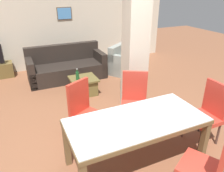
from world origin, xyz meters
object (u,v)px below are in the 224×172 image
at_px(armchair, 126,64).
at_px(floor_lamp, 137,12).
at_px(coffee_table, 84,86).
at_px(dining_chair_far_left, 85,110).
at_px(dining_table, 136,128).
at_px(bottle, 77,76).
at_px(dining_chair_head_right, 208,111).
at_px(sofa, 67,68).
at_px(dining_chair_far_right, 134,99).
at_px(dining_chair_near_right, 210,164).

relative_size(armchair, floor_lamp, 0.63).
xyz_separation_m(armchair, coffee_table, (-1.53, -0.76, -0.08)).
xyz_separation_m(dining_chair_far_left, floor_lamp, (2.85, 3.27, 1.06)).
bearing_deg(dining_table, dining_chair_far_left, 118.33).
bearing_deg(bottle, armchair, 25.38).
bearing_deg(dining_chair_head_right, sofa, 21.66).
bearing_deg(floor_lamp, armchair, -132.38).
relative_size(dining_chair_far_right, coffee_table, 1.65).
distance_m(dining_chair_far_left, armchair, 3.11).
xyz_separation_m(coffee_table, floor_lamp, (2.37, 1.67, 1.39)).
height_order(dining_table, floor_lamp, floor_lamp).
bearing_deg(floor_lamp, dining_chair_far_left, -131.07).
height_order(dining_chair_far_right, coffee_table, dining_chair_far_right).
xyz_separation_m(dining_chair_near_right, sofa, (-0.56, 4.42, -0.24)).
distance_m(coffee_table, bottle, 0.33).
relative_size(dining_chair_far_right, dining_chair_far_left, 1.00).
bearing_deg(dining_chair_near_right, floor_lamp, 40.34).
height_order(dining_chair_near_right, bottle, dining_chair_near_right).
xyz_separation_m(coffee_table, bottle, (-0.15, -0.04, 0.30)).
xyz_separation_m(dining_chair_far_left, armchair, (2.02, 2.36, -0.26)).
height_order(dining_chair_head_right, dining_chair_far_left, same).
xyz_separation_m(dining_chair_head_right, coffee_table, (-1.29, 2.45, -0.33)).
height_order(dining_chair_near_right, sofa, dining_chair_near_right).
relative_size(dining_chair_head_right, dining_chair_near_right, 1.00).
bearing_deg(dining_chair_far_right, armchair, -86.61).
relative_size(dining_chair_near_right, bottle, 3.78).
height_order(armchair, coffee_table, armchair).
bearing_deg(floor_lamp, dining_chair_head_right, -104.61).
xyz_separation_m(dining_chair_head_right, armchair, (0.24, 3.21, -0.26)).
height_order(sofa, coffee_table, sofa).
bearing_deg(sofa, dining_chair_far_right, 101.72).
bearing_deg(armchair, dining_chair_far_left, 13.05).
bearing_deg(dining_chair_far_right, coffee_table, -46.41).
bearing_deg(dining_chair_far_right, dining_chair_far_left, 28.31).
height_order(armchair, floor_lamp, floor_lamp).
bearing_deg(dining_table, coffee_table, 89.44).
relative_size(dining_chair_head_right, dining_chair_far_left, 1.00).
bearing_deg(bottle, dining_table, -87.06).
bearing_deg(dining_chair_near_right, bottle, 71.69).
height_order(dining_chair_head_right, dining_chair_far_right, same).
relative_size(dining_chair_head_right, armchair, 0.86).
relative_size(sofa, armchair, 1.73).
bearing_deg(dining_chair_head_right, dining_chair_near_right, 134.81).
bearing_deg(armchair, dining_chair_head_right, 49.28).
relative_size(coffee_table, bottle, 2.29).
distance_m(armchair, floor_lamp, 1.80).
height_order(sofa, armchair, sofa).
height_order(sofa, bottle, sofa).
height_order(dining_chair_near_right, coffee_table, dining_chair_near_right).
height_order(dining_table, dining_chair_far_left, dining_chair_far_left).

